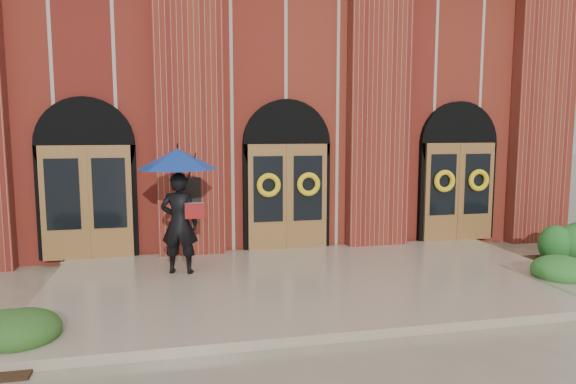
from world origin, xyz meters
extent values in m
plane|color=gray|center=(0.00, 0.00, 0.00)|extent=(90.00, 90.00, 0.00)
cube|color=gray|center=(0.00, 0.15, 0.07)|extent=(10.00, 5.30, 0.15)
cube|color=maroon|center=(0.00, 8.90, 3.50)|extent=(16.00, 12.00, 7.00)
cube|color=black|center=(-2.25, 2.47, 1.65)|extent=(0.40, 0.05, 0.55)
cube|color=maroon|center=(-2.25, 2.73, 3.50)|extent=(1.50, 0.45, 7.00)
cube|color=maroon|center=(2.25, 2.73, 3.50)|extent=(1.50, 0.45, 7.00)
cube|color=maroon|center=(6.75, 2.73, 3.50)|extent=(1.50, 0.45, 7.00)
cube|color=brown|center=(-4.50, 2.71, 1.40)|extent=(1.90, 0.10, 2.50)
cylinder|color=black|center=(-4.50, 2.85, 2.65)|extent=(2.10, 0.22, 2.10)
cube|color=brown|center=(0.00, 2.71, 1.40)|extent=(1.90, 0.10, 2.50)
cylinder|color=black|center=(0.00, 2.85, 2.65)|extent=(2.10, 0.22, 2.10)
cube|color=brown|center=(4.50, 2.71, 1.40)|extent=(1.90, 0.10, 2.50)
cylinder|color=black|center=(4.50, 2.85, 2.65)|extent=(2.10, 0.22, 2.10)
torus|color=yellow|center=(-0.48, 2.59, 1.70)|extent=(0.57, 0.13, 0.57)
torus|color=yellow|center=(0.48, 2.59, 1.70)|extent=(0.57, 0.13, 0.57)
torus|color=yellow|center=(4.02, 2.59, 1.70)|extent=(0.57, 0.13, 0.57)
torus|color=yellow|center=(4.98, 2.59, 1.70)|extent=(0.57, 0.13, 0.57)
imported|color=black|center=(-2.55, 1.11, 1.16)|extent=(0.83, 0.66, 2.01)
cone|color=navy|center=(-2.55, 1.11, 2.42)|extent=(1.91, 1.91, 0.40)
cylinder|color=black|center=(-2.50, 1.06, 1.89)|extent=(0.02, 0.02, 0.66)
cube|color=#A3A5A8|center=(-2.25, 0.95, 1.42)|extent=(0.41, 0.28, 0.29)
cube|color=maroon|center=(-2.25, 0.84, 1.42)|extent=(0.37, 0.12, 0.29)
camera|label=1|loc=(-2.62, -9.08, 2.98)|focal=32.00mm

